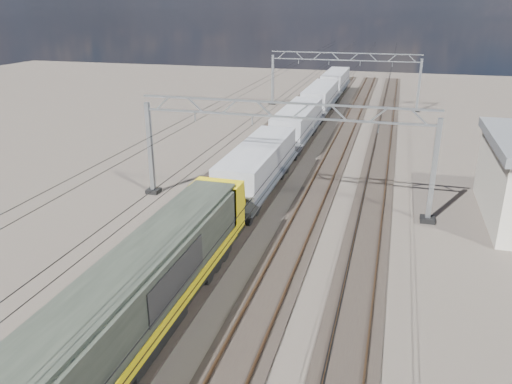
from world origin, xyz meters
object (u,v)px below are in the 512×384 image
(catenary_gantry_mid, at_px, (282,151))
(hopper_wagon_mid, at_px, (298,123))
(catenary_gantry_far, at_px, (343,78))
(locomotive, at_px, (136,298))
(hopper_wagon_lead, at_px, (258,166))
(hopper_wagon_fourth, at_px, (335,82))
(hopper_wagon_third, at_px, (321,98))

(catenary_gantry_mid, height_order, hopper_wagon_mid, catenary_gantry_mid)
(catenary_gantry_mid, xyz_separation_m, catenary_gantry_far, (0.00, 36.00, 0.00))
(locomotive, bearing_deg, hopper_wagon_mid, 90.00)
(catenary_gantry_mid, bearing_deg, hopper_wagon_lead, 142.14)
(hopper_wagon_lead, relative_size, hopper_wagon_fourth, 1.00)
(catenary_gantry_far, relative_size, locomotive, 0.94)
(catenary_gantry_mid, distance_m, locomotive, 16.34)
(catenary_gantry_far, relative_size, hopper_wagon_fourth, 1.53)
(hopper_wagon_lead, relative_size, hopper_wagon_third, 1.00)
(locomotive, height_order, hopper_wagon_fourth, locomotive)
(catenary_gantry_mid, bearing_deg, hopper_wagon_third, 93.82)
(hopper_wagon_mid, bearing_deg, catenary_gantry_mid, -82.76)
(locomotive, relative_size, hopper_wagon_mid, 1.62)
(catenary_gantry_far, bearing_deg, locomotive, -92.20)
(hopper_wagon_fourth, bearing_deg, locomotive, -90.00)
(catenary_gantry_mid, relative_size, hopper_wagon_lead, 1.53)
(hopper_wagon_lead, xyz_separation_m, hopper_wagon_third, (0.00, 28.40, 0.00))
(hopper_wagon_lead, distance_m, hopper_wagon_fourth, 42.60)
(hopper_wagon_mid, bearing_deg, hopper_wagon_third, 90.00)
(locomotive, bearing_deg, hopper_wagon_third, 90.00)
(locomotive, distance_m, hopper_wagon_lead, 17.70)
(catenary_gantry_mid, relative_size, hopper_wagon_mid, 1.53)
(hopper_wagon_mid, distance_m, hopper_wagon_third, 14.20)
(catenary_gantry_far, relative_size, hopper_wagon_mid, 1.53)
(hopper_wagon_third, bearing_deg, hopper_wagon_mid, -90.00)
(catenary_gantry_far, xyz_separation_m, hopper_wagon_third, (-2.00, -6.05, -1.67))
(catenary_gantry_mid, xyz_separation_m, hopper_wagon_mid, (-2.00, 15.75, -1.67))
(catenary_gantry_mid, bearing_deg, hopper_wagon_mid, 97.24)
(hopper_wagon_third, height_order, hopper_wagon_fourth, same)
(hopper_wagon_fourth, bearing_deg, hopper_wagon_lead, -90.00)
(locomotive, height_order, hopper_wagon_third, locomotive)
(catenary_gantry_far, bearing_deg, catenary_gantry_mid, -90.00)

